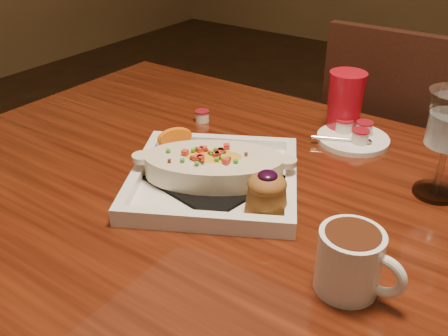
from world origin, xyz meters
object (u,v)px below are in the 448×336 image
Objects in this scene: chair_far at (403,181)px; plate at (217,173)px; table at (297,267)px; coffee_mug at (351,260)px; saucer at (353,136)px; red_tumbler at (345,102)px.

plate is at bearing 75.55° from chair_far.
coffee_mug is (0.12, -0.10, 0.14)m from table.
chair_far is at bearing 90.00° from table.
chair_far is 0.42m from saucer.
red_tumbler is (-0.04, 0.04, 0.05)m from saucer.
red_tumbler is at bearing 48.15° from plate.
coffee_mug is 0.80× the size of saucer.
saucer is at bearing 39.86° from plate.
coffee_mug is 0.91× the size of red_tumbler.
saucer is (-0.16, 0.41, -0.04)m from coffee_mug.
coffee_mug is at bearing -65.69° from red_tumbler.
table is 3.96× the size of plate.
chair_far is 0.80m from coffee_mug.
table is 0.32m from saucer.
coffee_mug reaches higher than plate.
table is at bearing 141.87° from coffee_mug.
chair_far is at bearing 102.01° from coffee_mug.
saucer is (-0.04, 0.30, 0.11)m from table.
chair_far reaches higher than table.
plate is at bearing -103.67° from red_tumbler.
chair_far is (-0.00, 0.63, -0.15)m from table.
table is 0.21m from plate.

